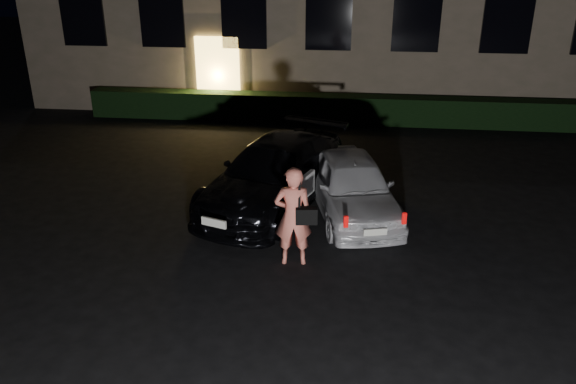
# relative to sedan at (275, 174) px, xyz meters

# --- Properties ---
(ground) EXTENTS (80.00, 80.00, 0.00)m
(ground) POSITION_rel_sedan_xyz_m (0.69, -4.07, -0.66)
(ground) COLOR black
(ground) RESTS_ON ground
(hedge) EXTENTS (15.00, 0.70, 0.85)m
(hedge) POSITION_rel_sedan_xyz_m (0.69, 6.43, -0.24)
(hedge) COLOR black
(hedge) RESTS_ON ground
(sedan) EXTENTS (3.21, 4.93, 1.33)m
(sedan) POSITION_rel_sedan_xyz_m (0.00, 0.00, 0.00)
(sedan) COLOR black
(sedan) RESTS_ON ground
(hatch) EXTENTS (2.29, 3.85, 1.23)m
(hatch) POSITION_rel_sedan_xyz_m (1.59, -0.33, -0.05)
(hatch) COLOR silver
(hatch) RESTS_ON ground
(man) EXTENTS (0.76, 0.50, 1.73)m
(man) POSITION_rel_sedan_xyz_m (0.65, -2.43, 0.20)
(man) COLOR #E37260
(man) RESTS_ON ground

